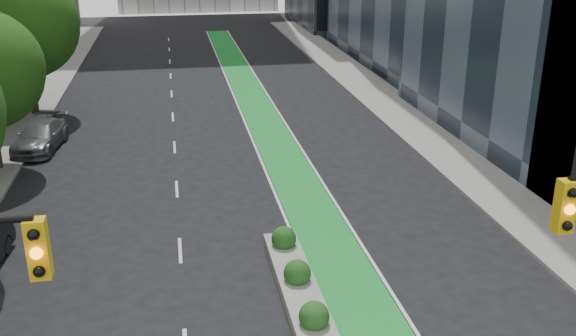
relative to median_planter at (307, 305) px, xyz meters
name	(u,v)px	position (x,y,z in m)	size (l,w,h in m)	color
sidewalk_right	(419,127)	(10.60, 17.96, -0.30)	(3.60, 90.00, 0.15)	gray
bike_lane_paint	(260,113)	(1.80, 22.96, -0.37)	(2.20, 70.00, 0.01)	green
tree_far	(23,24)	(-12.20, 24.96, 5.32)	(6.60, 6.60, 9.00)	black
median_planter	(307,305)	(0.00, 0.00, 0.00)	(1.20, 10.26, 1.10)	gray
parked_car_left_far	(40,136)	(-10.70, 18.00, 0.35)	(2.02, 4.97, 1.44)	#5C5F62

